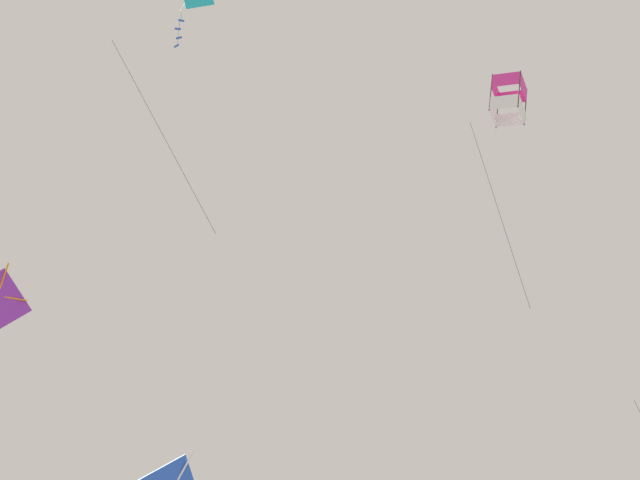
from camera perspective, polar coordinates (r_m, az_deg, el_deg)
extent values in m
cube|color=#DB2D93|center=(34.73, 8.89, 7.54)|extent=(0.46, 0.82, 0.46)
cube|color=#DB2D93|center=(34.55, 10.29, 7.68)|extent=(0.46, 0.82, 0.46)
cube|color=#DB2D93|center=(34.32, 9.42, 8.06)|extent=(0.85, 0.42, 0.59)
cube|color=#DB2D93|center=(34.96, 9.75, 7.16)|extent=(0.85, 0.42, 0.59)
cube|color=white|center=(34.20, 8.79, 6.43)|extent=(0.46, 0.82, 0.46)
cube|color=white|center=(34.01, 10.20, 6.56)|extent=(0.46, 0.82, 0.46)
cube|color=white|center=(33.78, 9.33, 6.94)|extent=(0.85, 0.42, 0.59)
cube|color=white|center=(34.43, 9.66, 6.05)|extent=(0.85, 0.42, 0.59)
cylinder|color=#332D28|center=(34.14, 8.67, 7.44)|extent=(0.25, 0.14, 1.37)
cylinder|color=#332D28|center=(34.79, 9.01, 6.55)|extent=(0.25, 0.14, 1.37)
cylinder|color=#332D28|center=(33.96, 10.09, 7.57)|extent=(0.25, 0.14, 1.37)
cylinder|color=#332D28|center=(34.60, 10.40, 6.68)|extent=(0.25, 0.14, 1.37)
cylinder|color=#47474C|center=(32.57, 9.07, 1.45)|extent=(0.32, 1.53, 5.99)
cylinder|color=#47474C|center=(32.41, -7.06, 11.23)|extent=(0.04, 0.01, 0.33)
cube|color=blue|center=(32.31, -7.06, 11.01)|extent=(0.10, 0.16, 0.06)
cylinder|color=#47474C|center=(32.19, -7.15, 10.80)|extent=(0.07, 0.06, 0.33)
cube|color=blue|center=(32.08, -7.24, 10.59)|extent=(0.12, 0.15, 0.06)
cylinder|color=#47474C|center=(31.97, -7.21, 10.37)|extent=(0.06, 0.04, 0.33)
cube|color=blue|center=(31.86, -7.18, 10.15)|extent=(0.16, 0.10, 0.06)
cylinder|color=#47474C|center=(31.74, -7.24, 9.96)|extent=(0.06, 0.03, 0.33)
cube|color=blue|center=(31.63, -7.31, 9.76)|extent=(0.17, 0.05, 0.06)
cylinder|color=#47474C|center=(31.70, -8.05, 5.42)|extent=(1.56, 3.06, 6.15)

